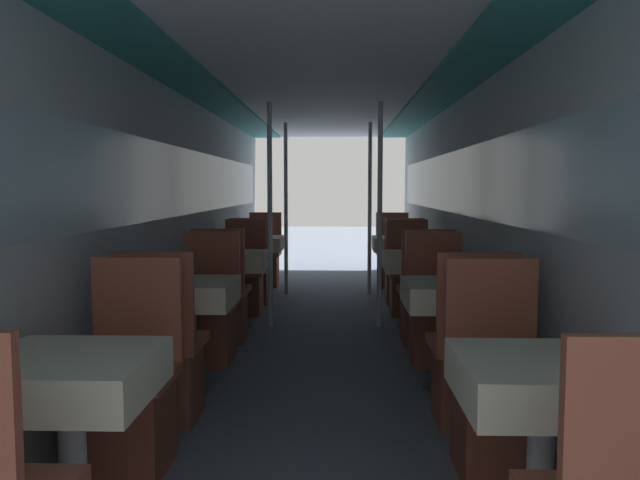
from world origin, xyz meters
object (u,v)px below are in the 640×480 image
(chair_left_far_0, at_px, (128,406))
(chair_left_near_3, at_px, (252,277))
(dining_table_left_0, at_px, (70,386))
(dining_table_right_3, at_px, (398,247))
(dining_table_left_2, at_px, (234,264))
(chair_right_far_2, at_px, (408,286))
(chair_right_far_1, at_px, (436,324))
(dining_table_left_3, at_px, (258,246))
(support_pole_left_3, at_px, (286,209))
(chair_right_far_0, at_px, (498,410))
(chair_left_far_3, at_px, (264,264))
(chair_right_far_3, at_px, (393,264))
(chair_left_far_1, at_px, (208,323))
(dining_table_left_1, at_px, (188,298))
(chair_left_near_2, at_px, (223,307))
(support_pole_left_2, at_px, (270,216))
(dining_table_right_2, at_px, (416,265))
(support_pole_right_3, at_px, (370,209))
(support_pole_right_2, at_px, (380,216))
(chair_right_near_1, at_px, (470,371))
(chair_right_near_3, at_px, (402,277))
(chair_left_far_2, at_px, (244,285))
(dining_table_right_1, at_px, (451,300))
(dining_table_right_0, at_px, (543,390))
(chair_left_near_1, at_px, (164,369))
(chair_right_near_2, at_px, (425,308))

(chair_left_far_0, distance_m, chair_left_near_3, 4.31)
(dining_table_left_0, bearing_deg, dining_table_right_3, 72.46)
(dining_table_left_2, xyz_separation_m, chair_right_far_2, (1.75, 0.62, -0.30))
(chair_right_far_1, relative_size, dining_table_right_3, 1.38)
(dining_table_left_3, distance_m, chair_right_far_2, 2.16)
(support_pole_left_3, height_order, chair_right_far_2, support_pole_left_3)
(chair_left_near_3, relative_size, dining_table_right_3, 1.38)
(chair_left_far_0, distance_m, chair_right_far_0, 1.75)
(chair_left_far_3, distance_m, chair_right_far_3, 1.75)
(chair_left_far_1, xyz_separation_m, chair_right_far_2, (1.75, 1.85, 0.00))
(dining_table_left_1, relative_size, chair_left_near_2, 0.72)
(support_pole_left_2, relative_size, chair_right_far_2, 2.15)
(dining_table_right_2, distance_m, support_pole_right_3, 1.94)
(dining_table_left_3, xyz_separation_m, chair_right_far_1, (1.75, -3.08, -0.30))
(chair_left_near_3, bearing_deg, chair_left_far_0, -90.00)
(dining_table_left_1, bearing_deg, dining_table_left_3, 90.00)
(support_pole_left_3, height_order, dining_table_right_2, support_pole_left_3)
(support_pole_right_2, bearing_deg, chair_right_far_2, 60.32)
(chair_left_near_2, distance_m, chair_right_far_3, 3.54)
(support_pole_left_2, height_order, chair_left_near_3, support_pole_left_2)
(chair_right_far_3, bearing_deg, chair_right_near_1, 90.00)
(dining_table_left_3, bearing_deg, chair_right_near_3, -19.40)
(chair_left_near_3, height_order, dining_table_right_2, chair_left_near_3)
(chair_left_far_2, xyz_separation_m, support_pole_right_3, (1.40, 1.23, 0.77))
(dining_table_right_1, relative_size, support_pole_right_3, 0.34)
(dining_table_right_0, distance_m, chair_right_far_1, 2.48)
(dining_table_left_2, relative_size, chair_right_far_2, 0.72)
(support_pole_left_2, bearing_deg, support_pole_right_2, 0.00)
(chair_left_near_1, height_order, dining_table_right_2, chair_left_near_1)
(dining_table_left_0, bearing_deg, chair_left_near_1, 90.00)
(chair_left_near_3, relative_size, chair_right_near_2, 1.00)
(chair_left_far_1, relative_size, chair_left_far_2, 1.00)
(support_pole_right_3, bearing_deg, chair_right_near_3, -60.32)
(chair_right_far_2, height_order, chair_right_near_3, same)
(chair_right_near_2, height_order, chair_right_near_3, same)
(chair_right_far_3, bearing_deg, chair_right_near_2, 90.00)
(chair_left_near_1, xyz_separation_m, chair_left_far_1, (0.00, 1.23, 0.00))
(dining_table_left_0, distance_m, chair_left_far_1, 2.48)
(chair_right_far_2, relative_size, support_pole_right_2, 0.47)
(support_pole_left_3, bearing_deg, chair_right_far_3, 23.77)
(dining_table_left_0, distance_m, support_pole_left_2, 3.74)
(dining_table_right_1, bearing_deg, dining_table_right_3, 90.00)
(chair_left_far_2, distance_m, dining_table_right_0, 4.66)
(dining_table_right_1, xyz_separation_m, chair_right_near_1, (0.00, -0.62, -0.30))
(chair_right_far_2, bearing_deg, chair_right_near_3, -90.00)
(chair_left_near_1, relative_size, support_pole_right_3, 0.47)
(chair_left_far_0, relative_size, chair_right_near_1, 1.00)
(support_pole_right_3, bearing_deg, chair_left_near_2, -119.61)
(dining_table_left_3, distance_m, chair_right_far_1, 3.55)
(chair_left_far_1, distance_m, dining_table_left_3, 3.09)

